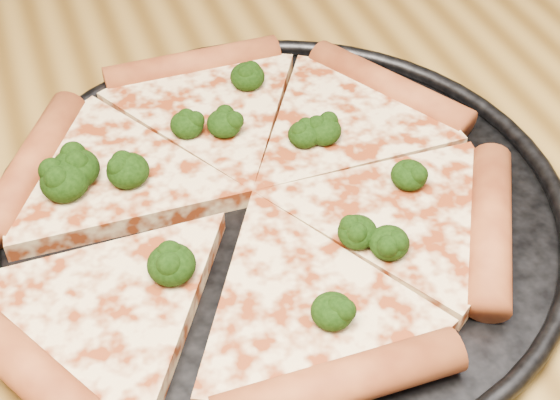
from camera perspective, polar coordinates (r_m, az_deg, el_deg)
name	(u,v)px	position (r m, az deg, el deg)	size (l,w,h in m)	color
dining_table	(184,333)	(0.60, -6.65, -9.04)	(1.20, 0.90, 0.75)	olive
pizza_pan	(280,209)	(0.54, 0.00, -0.63)	(0.38, 0.38, 0.02)	black
pizza	(248,198)	(0.53, -2.22, 0.17)	(0.38, 0.33, 0.03)	beige
broccoli_florets	(213,177)	(0.53, -4.60, 1.60)	(0.24, 0.25, 0.02)	black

